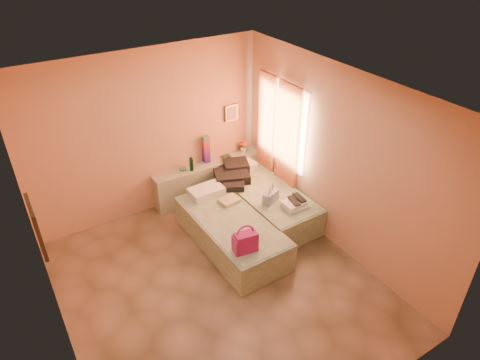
# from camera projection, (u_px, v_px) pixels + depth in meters

# --- Properties ---
(ground) EXTENTS (4.50, 4.50, 0.00)m
(ground) POSITION_uv_depth(u_px,v_px,m) (219.00, 285.00, 6.01)
(ground) COLOR #9E7C5F
(ground) RESTS_ON ground
(room_walls) EXTENTS (4.02, 4.51, 2.81)m
(room_walls) POSITION_uv_depth(u_px,v_px,m) (208.00, 154.00, 5.55)
(room_walls) COLOR tan
(room_walls) RESTS_ON ground
(headboard_ledge) EXTENTS (2.05, 0.30, 0.65)m
(headboard_ledge) POSITION_uv_depth(u_px,v_px,m) (208.00, 179.00, 7.78)
(headboard_ledge) COLOR #ADB695
(headboard_ledge) RESTS_ON ground
(bed_left) EXTENTS (0.94, 2.02, 0.50)m
(bed_left) POSITION_uv_depth(u_px,v_px,m) (231.00, 232.00, 6.62)
(bed_left) COLOR #A8C49E
(bed_left) RESTS_ON ground
(bed_right) EXTENTS (0.94, 2.02, 0.50)m
(bed_right) POSITION_uv_depth(u_px,v_px,m) (265.00, 202.00, 7.30)
(bed_right) COLOR #A8C49E
(bed_right) RESTS_ON ground
(water_bottle) EXTENTS (0.09, 0.09, 0.25)m
(water_bottle) POSITION_uv_depth(u_px,v_px,m) (191.00, 164.00, 7.34)
(water_bottle) COLOR #14381E
(water_bottle) RESTS_ON headboard_ledge
(rainbow_box) EXTENTS (0.12, 0.12, 0.50)m
(rainbow_box) POSITION_uv_depth(u_px,v_px,m) (206.00, 149.00, 7.54)
(rainbow_box) COLOR #B2156A
(rainbow_box) RESTS_ON headboard_ledge
(small_dish) EXTENTS (0.16, 0.16, 0.03)m
(small_dish) POSITION_uv_depth(u_px,v_px,m) (183.00, 169.00, 7.43)
(small_dish) COLOR #478365
(small_dish) RESTS_ON headboard_ledge
(green_book) EXTENTS (0.17, 0.14, 0.03)m
(green_book) POSITION_uv_depth(u_px,v_px,m) (226.00, 156.00, 7.80)
(green_book) COLOR #234127
(green_book) RESTS_ON headboard_ledge
(flower_vase) EXTENTS (0.21, 0.21, 0.24)m
(flower_vase) POSITION_uv_depth(u_px,v_px,m) (243.00, 146.00, 7.93)
(flower_vase) COLOR white
(flower_vase) RESTS_ON headboard_ledge
(magenta_handbag) EXTENTS (0.35, 0.23, 0.31)m
(magenta_handbag) POSITION_uv_depth(u_px,v_px,m) (245.00, 242.00, 5.81)
(magenta_handbag) COLOR #B2156A
(magenta_handbag) RESTS_ON bed_left
(khaki_garment) EXTENTS (0.33, 0.28, 0.05)m
(khaki_garment) POSITION_uv_depth(u_px,v_px,m) (229.00, 200.00, 6.86)
(khaki_garment) COLOR tan
(khaki_garment) RESTS_ON bed_left
(clothes_pile) EXTENTS (0.84, 0.84, 0.19)m
(clothes_pile) POSITION_uv_depth(u_px,v_px,m) (234.00, 174.00, 7.40)
(clothes_pile) COLOR black
(clothes_pile) RESTS_ON bed_right
(blue_handbag) EXTENTS (0.33, 0.23, 0.19)m
(blue_handbag) POSITION_uv_depth(u_px,v_px,m) (271.00, 197.00, 6.81)
(blue_handbag) COLOR #394F89
(blue_handbag) RESTS_ON bed_right
(towel_stack) EXTENTS (0.36, 0.31, 0.10)m
(towel_stack) POSITION_uv_depth(u_px,v_px,m) (295.00, 205.00, 6.72)
(towel_stack) COLOR white
(towel_stack) RESTS_ON bed_right
(sandal_pair) EXTENTS (0.25, 0.30, 0.03)m
(sandal_pair) POSITION_uv_depth(u_px,v_px,m) (297.00, 199.00, 6.73)
(sandal_pair) COLOR black
(sandal_pair) RESTS_ON towel_stack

